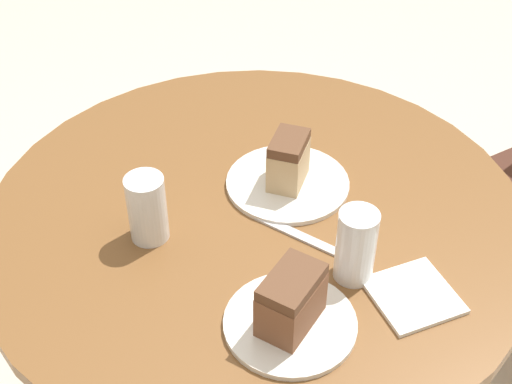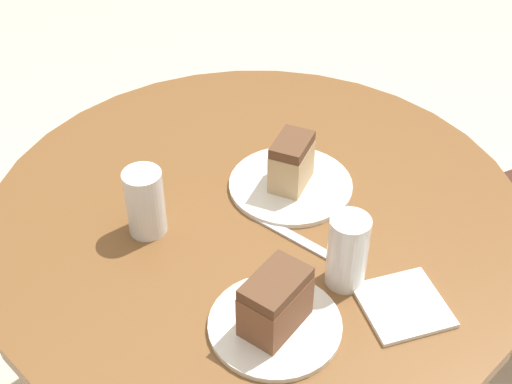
{
  "view_description": "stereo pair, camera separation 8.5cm",
  "coord_description": "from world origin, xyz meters",
  "px_view_note": "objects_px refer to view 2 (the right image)",
  "views": [
    {
      "loc": [
        0.84,
        -0.54,
        1.62
      ],
      "look_at": [
        0.0,
        0.0,
        0.78
      ],
      "focal_mm": 50.0,
      "sensor_mm": 36.0,
      "label": 1
    },
    {
      "loc": [
        0.89,
        -0.47,
        1.62
      ],
      "look_at": [
        0.0,
        0.0,
        0.78
      ],
      "focal_mm": 50.0,
      "sensor_mm": 36.0,
      "label": 2
    }
  ],
  "objects_px": {
    "plate_far": "(275,325)",
    "glass_water": "(347,254)",
    "glass_lemonade": "(145,206)",
    "cake_slice_near": "(291,162)",
    "cake_slice_far": "(275,302)",
    "plate_near": "(291,185)"
  },
  "relations": [
    {
      "from": "plate_far",
      "to": "glass_water",
      "type": "xyz_separation_m",
      "value": [
        -0.03,
        0.15,
        0.06
      ]
    },
    {
      "from": "plate_far",
      "to": "glass_water",
      "type": "bearing_deg",
      "value": 102.24
    },
    {
      "from": "glass_lemonade",
      "to": "glass_water",
      "type": "xyz_separation_m",
      "value": [
        0.27,
        0.24,
        0.0
      ]
    },
    {
      "from": "cake_slice_near",
      "to": "cake_slice_far",
      "type": "height_order",
      "value": "cake_slice_near"
    },
    {
      "from": "plate_far",
      "to": "cake_slice_far",
      "type": "relative_size",
      "value": 1.64
    },
    {
      "from": "glass_lemonade",
      "to": "glass_water",
      "type": "height_order",
      "value": "glass_water"
    },
    {
      "from": "cake_slice_far",
      "to": "glass_lemonade",
      "type": "relative_size",
      "value": 1.0
    },
    {
      "from": "plate_near",
      "to": "cake_slice_far",
      "type": "relative_size",
      "value": 1.87
    },
    {
      "from": "glass_lemonade",
      "to": "plate_near",
      "type": "bearing_deg",
      "value": 86.76
    },
    {
      "from": "plate_far",
      "to": "cake_slice_near",
      "type": "height_order",
      "value": "cake_slice_near"
    },
    {
      "from": "plate_near",
      "to": "glass_water",
      "type": "xyz_separation_m",
      "value": [
        0.26,
        -0.04,
        0.06
      ]
    },
    {
      "from": "plate_near",
      "to": "cake_slice_near",
      "type": "relative_size",
      "value": 2.18
    },
    {
      "from": "plate_far",
      "to": "glass_lemonade",
      "type": "xyz_separation_m",
      "value": [
        -0.3,
        -0.09,
        0.05
      ]
    },
    {
      "from": "plate_near",
      "to": "glass_lemonade",
      "type": "relative_size",
      "value": 1.86
    },
    {
      "from": "cake_slice_far",
      "to": "glass_lemonade",
      "type": "bearing_deg",
      "value": -163.13
    },
    {
      "from": "plate_near",
      "to": "plate_far",
      "type": "height_order",
      "value": "same"
    },
    {
      "from": "plate_near",
      "to": "plate_far",
      "type": "distance_m",
      "value": 0.35
    },
    {
      "from": "glass_water",
      "to": "plate_far",
      "type": "bearing_deg",
      "value": -77.76
    },
    {
      "from": "plate_near",
      "to": "cake_slice_near",
      "type": "distance_m",
      "value": 0.06
    },
    {
      "from": "plate_far",
      "to": "cake_slice_far",
      "type": "height_order",
      "value": "cake_slice_far"
    },
    {
      "from": "cake_slice_far",
      "to": "glass_water",
      "type": "distance_m",
      "value": 0.15
    },
    {
      "from": "plate_near",
      "to": "plate_far",
      "type": "relative_size",
      "value": 1.13
    }
  ]
}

